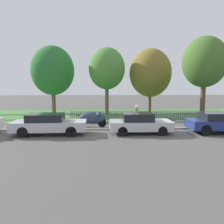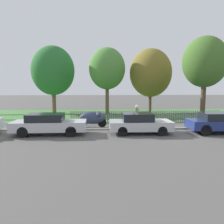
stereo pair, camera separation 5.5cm
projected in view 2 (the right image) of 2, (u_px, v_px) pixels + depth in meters
ground_plane at (156, 130)px, 14.81m from camera, size 120.00×120.00×0.00m
kerb_stone at (155, 129)px, 14.90m from camera, size 36.89×0.20×0.12m
grass_strip at (136, 114)px, 22.83m from camera, size 36.89×9.88×0.01m
park_fence at (146, 117)px, 17.89m from camera, size 36.89×0.05×0.94m
parked_car_black_saloon at (49, 124)px, 13.24m from camera, size 4.44×1.73×1.28m
parked_car_navy_estate at (140, 123)px, 13.61m from camera, size 3.84×1.75×1.28m
parked_car_red_compact at (218, 122)px, 13.70m from camera, size 3.85×1.76×1.29m
covered_motorcycle at (93, 118)px, 15.65m from camera, size 2.02×0.89×1.15m
tree_nearest_kerb at (53, 71)px, 23.59m from camera, size 4.60×4.60×7.27m
tree_behind_motorcycle at (107, 69)px, 23.19m from camera, size 3.85×3.85×7.03m
tree_mid_park at (151, 73)px, 24.03m from camera, size 4.60×4.60×7.05m
tree_far_left at (205, 62)px, 19.36m from camera, size 3.91×3.91×7.33m
pedestrian_near_fence at (137, 115)px, 15.50m from camera, size 0.34×0.38×1.62m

